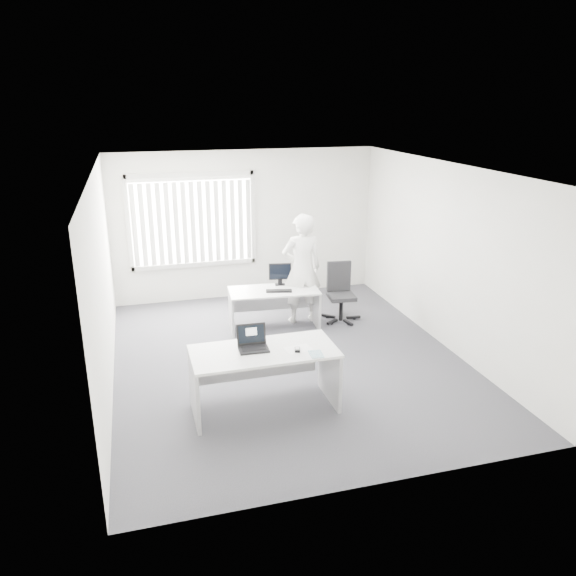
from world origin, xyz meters
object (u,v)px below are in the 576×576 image
object	(u,v)px
desk_near	(264,367)
monitor	(280,274)
person	(302,269)
laptop	(253,339)
office_chair	(340,302)
desk_far	(274,300)

from	to	relation	value
desk_near	monitor	distance (m)	2.91
person	laptop	distance (m)	3.00
laptop	monitor	world-z (taller)	laptop
person	monitor	xyz separation A→B (m)	(-0.37, 0.07, -0.09)
office_chair	monitor	bearing A→B (deg)	174.87
desk_near	person	size ratio (longest dim) A/B	0.93
desk_near	monitor	size ratio (longest dim) A/B	4.68
desk_near	laptop	bearing A→B (deg)	163.86
laptop	monitor	distance (m)	2.91
laptop	desk_far	bearing A→B (deg)	72.79
person	laptop	xyz separation A→B (m)	(-1.41, -2.64, -0.00)
desk_near	person	xyz separation A→B (m)	(1.29, 2.68, 0.37)
office_chair	desk_near	bearing A→B (deg)	-122.43
desk_far	monitor	bearing A→B (deg)	58.20
office_chair	person	size ratio (longest dim) A/B	0.54
desk_far	monitor	xyz separation A→B (m)	(0.17, 0.23, 0.38)
desk_near	monitor	bearing A→B (deg)	70.81
desk_far	office_chair	bearing A→B (deg)	6.54
office_chair	person	world-z (taller)	person
desk_near	desk_far	size ratio (longest dim) A/B	1.16
office_chair	desk_far	bearing A→B (deg)	-172.82
monitor	office_chair	bearing A→B (deg)	-1.09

